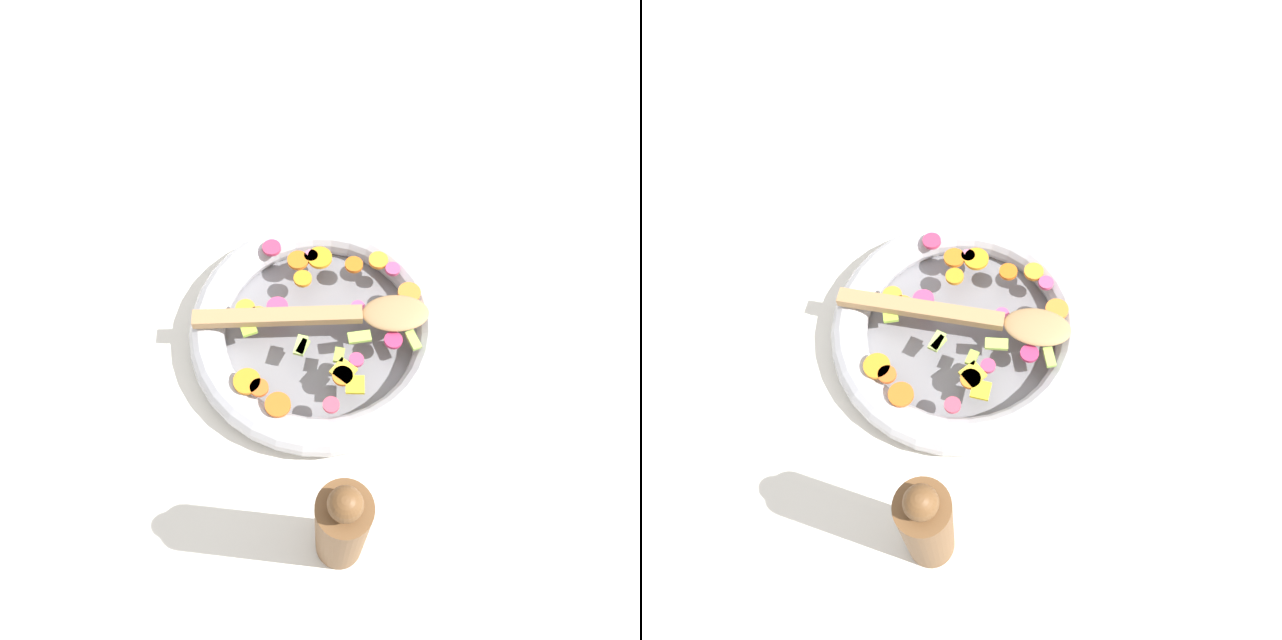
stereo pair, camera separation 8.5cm
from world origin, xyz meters
TOP-DOWN VIEW (x-y plane):
  - ground_plane at (0.00, 0.00)m, footprint 4.00×4.00m
  - skillet at (0.00, 0.00)m, footprint 0.36×0.36m
  - chopped_vegetables at (0.00, 0.00)m, footprint 0.27×0.30m
  - wooden_spoon at (0.01, 0.02)m, footprint 0.22×0.28m
  - pepper_mill at (0.24, -0.16)m, footprint 0.06×0.06m

SIDE VIEW (x-z plane):
  - ground_plane at x=0.00m, z-range 0.00..0.00m
  - skillet at x=0.00m, z-range 0.00..0.05m
  - chopped_vegetables at x=0.00m, z-range 0.05..0.06m
  - wooden_spoon at x=0.01m, z-range 0.06..0.07m
  - pepper_mill at x=0.24m, z-range -0.01..0.23m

